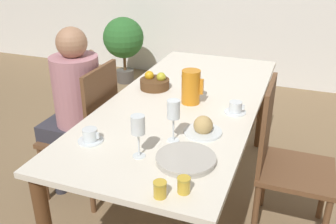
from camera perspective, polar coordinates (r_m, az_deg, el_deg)
name	(u,v)px	position (r m, az deg, el deg)	size (l,w,h in m)	color
ground_plane	(183,199)	(2.67, 2.30, -13.09)	(20.00, 20.00, 0.00)	#7F6647
dining_table	(185,114)	(2.33, 2.58, -0.31)	(0.88, 1.99, 0.75)	silver
chair_person_side	(88,131)	(2.53, -12.08, -2.81)	(0.42, 0.42, 0.94)	brown
chair_opposite	(284,159)	(2.27, 17.24, -6.87)	(0.42, 0.42, 0.94)	brown
person_seated	(74,100)	(2.50, -14.16, 1.72)	(0.39, 0.41, 1.17)	#33333D
red_pitcher	(191,87)	(2.22, 3.51, 3.88)	(0.14, 0.11, 0.20)	orange
wine_glass_water	(174,111)	(1.76, 0.85, 0.12)	(0.06, 0.06, 0.21)	white
wine_glass_juice	(138,127)	(1.64, -4.58, -2.34)	(0.06, 0.06, 0.20)	white
teacup_near_person	(90,136)	(1.86, -11.76, -3.60)	(0.12, 0.12, 0.07)	silver
teacup_across	(235,108)	(2.15, 10.25, 0.60)	(0.12, 0.12, 0.07)	silver
serving_tray	(186,159)	(1.66, 2.74, -7.22)	(0.27, 0.27, 0.03)	#B7B2A8
bread_plate	(203,127)	(1.90, 5.37, -2.35)	(0.19, 0.19, 0.10)	silver
jam_jar_amber	(160,189)	(1.45, -1.23, -11.60)	(0.05, 0.05, 0.07)	gold
jam_jar_red	(184,184)	(1.47, 2.42, -10.96)	(0.05, 0.05, 0.07)	gold
fruit_bowl	(155,83)	(2.46, -2.03, 4.50)	(0.19, 0.19, 0.11)	brown
potted_plant	(124,40)	(4.62, -6.79, 10.82)	(0.49, 0.49, 0.81)	#4C4742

